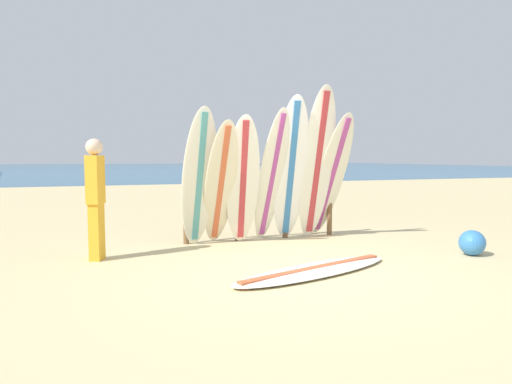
{
  "coord_description": "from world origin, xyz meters",
  "views": [
    {
      "loc": [
        -2.19,
        -4.7,
        1.37
      ],
      "look_at": [
        0.28,
        2.47,
        0.77
      ],
      "focal_mm": 30.72,
      "sensor_mm": 36.0,
      "label": 1
    }
  ],
  "objects_px": {
    "surfboard_leaning_center_left": "(243,181)",
    "surfboard_leaning_far_left": "(199,178)",
    "surfboard_leaning_left": "(220,184)",
    "surfboard_lying_on_sand": "(315,270)",
    "surfboard_rack": "(262,202)",
    "surfboard_leaning_center": "(271,176)",
    "surfboard_leaning_right": "(317,164)",
    "beachgoer_standing": "(96,194)",
    "surfboard_leaning_far_right": "(331,176)",
    "surfboard_leaning_center_right": "(291,170)",
    "beach_ball": "(472,243)"
  },
  "relations": [
    {
      "from": "surfboard_leaning_left",
      "to": "beachgoer_standing",
      "type": "height_order",
      "value": "surfboard_leaning_left"
    },
    {
      "from": "surfboard_leaning_far_left",
      "to": "surfboard_leaning_far_right",
      "type": "height_order",
      "value": "surfboard_leaning_far_left"
    },
    {
      "from": "surfboard_leaning_left",
      "to": "surfboard_leaning_center",
      "type": "xyz_separation_m",
      "value": [
        0.86,
        0.05,
        0.11
      ]
    },
    {
      "from": "surfboard_leaning_far_left",
      "to": "surfboard_leaning_left",
      "type": "xyz_separation_m",
      "value": [
        0.32,
        -0.05,
        -0.1
      ]
    },
    {
      "from": "surfboard_leaning_center_right",
      "to": "surfboard_leaning_right",
      "type": "distance_m",
      "value": 0.46
    },
    {
      "from": "beach_ball",
      "to": "surfboard_leaning_center",
      "type": "bearing_deg",
      "value": 141.8
    },
    {
      "from": "surfboard_leaning_far_left",
      "to": "surfboard_lying_on_sand",
      "type": "relative_size",
      "value": 0.88
    },
    {
      "from": "surfboard_leaning_far_left",
      "to": "beachgoer_standing",
      "type": "relative_size",
      "value": 1.31
    },
    {
      "from": "surfboard_leaning_center",
      "to": "beachgoer_standing",
      "type": "xyz_separation_m",
      "value": [
        -2.65,
        -0.4,
        -0.18
      ]
    },
    {
      "from": "surfboard_leaning_far_right",
      "to": "surfboard_lying_on_sand",
      "type": "distance_m",
      "value": 2.6
    },
    {
      "from": "beachgoer_standing",
      "to": "surfboard_leaning_center_left",
      "type": "bearing_deg",
      "value": 8.84
    },
    {
      "from": "surfboard_leaning_left",
      "to": "beachgoer_standing",
      "type": "xyz_separation_m",
      "value": [
        -1.79,
        -0.34,
        -0.07
      ]
    },
    {
      "from": "surfboard_leaning_far_right",
      "to": "beachgoer_standing",
      "type": "xyz_separation_m",
      "value": [
        -3.76,
        -0.45,
        -0.16
      ]
    },
    {
      "from": "surfboard_rack",
      "to": "beachgoer_standing",
      "type": "height_order",
      "value": "beachgoer_standing"
    },
    {
      "from": "beach_ball",
      "to": "surfboard_leaning_center_right",
      "type": "bearing_deg",
      "value": 137.54
    },
    {
      "from": "surfboard_rack",
      "to": "surfboard_lying_on_sand",
      "type": "relative_size",
      "value": 1.1
    },
    {
      "from": "surfboard_leaning_center_right",
      "to": "beach_ball",
      "type": "relative_size",
      "value": 6.6
    },
    {
      "from": "surfboard_leaning_center_left",
      "to": "surfboard_leaning_right",
      "type": "xyz_separation_m",
      "value": [
        1.29,
        0.02,
        0.25
      ]
    },
    {
      "from": "surfboard_leaning_far_left",
      "to": "surfboard_leaning_left",
      "type": "bearing_deg",
      "value": -8.15
    },
    {
      "from": "surfboard_leaning_right",
      "to": "surfboard_lying_on_sand",
      "type": "height_order",
      "value": "surfboard_leaning_right"
    },
    {
      "from": "surfboard_leaning_center_left",
      "to": "beach_ball",
      "type": "bearing_deg",
      "value": -31.96
    },
    {
      "from": "surfboard_leaning_center_left",
      "to": "beachgoer_standing",
      "type": "bearing_deg",
      "value": -171.16
    },
    {
      "from": "surfboard_leaning_center_left",
      "to": "beach_ball",
      "type": "xyz_separation_m",
      "value": [
        2.82,
        -1.76,
        -0.83
      ]
    },
    {
      "from": "surfboard_leaning_far_left",
      "to": "surfboard_leaning_center_right",
      "type": "relative_size",
      "value": 0.9
    },
    {
      "from": "beach_ball",
      "to": "surfboard_lying_on_sand",
      "type": "bearing_deg",
      "value": -176.97
    },
    {
      "from": "surfboard_leaning_center_right",
      "to": "beach_ball",
      "type": "distance_m",
      "value": 2.87
    },
    {
      "from": "surfboard_lying_on_sand",
      "to": "surfboard_leaning_center",
      "type": "bearing_deg",
      "value": 84.22
    },
    {
      "from": "surfboard_leaning_center_left",
      "to": "surfboard_leaning_far_right",
      "type": "height_order",
      "value": "surfboard_leaning_far_right"
    },
    {
      "from": "surfboard_rack",
      "to": "surfboard_leaning_far_left",
      "type": "height_order",
      "value": "surfboard_leaning_far_left"
    },
    {
      "from": "surfboard_lying_on_sand",
      "to": "surfboard_rack",
      "type": "bearing_deg",
      "value": 86.32
    },
    {
      "from": "surfboard_leaning_center",
      "to": "surfboard_lying_on_sand",
      "type": "xyz_separation_m",
      "value": [
        -0.2,
        -1.95,
        -1.04
      ]
    },
    {
      "from": "surfboard_leaning_center_right",
      "to": "surfboard_leaning_far_right",
      "type": "height_order",
      "value": "surfboard_leaning_center_right"
    },
    {
      "from": "surfboard_rack",
      "to": "surfboard_lying_on_sand",
      "type": "height_order",
      "value": "surfboard_rack"
    },
    {
      "from": "surfboard_rack",
      "to": "surfboard_leaning_center",
      "type": "xyz_separation_m",
      "value": [
        0.05,
        -0.31,
        0.45
      ]
    },
    {
      "from": "surfboard_rack",
      "to": "surfboard_leaning_center_left",
      "type": "relative_size",
      "value": 1.32
    },
    {
      "from": "surfboard_leaning_right",
      "to": "beachgoer_standing",
      "type": "height_order",
      "value": "surfboard_leaning_right"
    },
    {
      "from": "surfboard_leaning_left",
      "to": "surfboard_leaning_right",
      "type": "distance_m",
      "value": 1.67
    },
    {
      "from": "surfboard_rack",
      "to": "beach_ball",
      "type": "distance_m",
      "value": 3.22
    },
    {
      "from": "surfboard_leaning_center_left",
      "to": "surfboard_leaning_far_left",
      "type": "bearing_deg",
      "value": 175.29
    },
    {
      "from": "beachgoer_standing",
      "to": "surfboard_lying_on_sand",
      "type": "bearing_deg",
      "value": -32.38
    },
    {
      "from": "surfboard_leaning_center_left",
      "to": "surfboard_leaning_center",
      "type": "bearing_deg",
      "value": 7.29
    },
    {
      "from": "surfboard_leaning_far_left",
      "to": "surfboard_leaning_center_left",
      "type": "height_order",
      "value": "surfboard_leaning_far_left"
    },
    {
      "from": "surfboard_leaning_center",
      "to": "surfboard_lying_on_sand",
      "type": "distance_m",
      "value": 2.22
    },
    {
      "from": "surfboard_leaning_center_left",
      "to": "surfboard_lying_on_sand",
      "type": "xyz_separation_m",
      "value": [
        0.3,
        -1.89,
        -0.97
      ]
    },
    {
      "from": "surfboard_leaning_far_left",
      "to": "surfboard_leaning_right",
      "type": "bearing_deg",
      "value": -1.19
    },
    {
      "from": "surfboard_leaning_left",
      "to": "beachgoer_standing",
      "type": "bearing_deg",
      "value": -169.14
    },
    {
      "from": "surfboard_leaning_center",
      "to": "surfboard_leaning_center_right",
      "type": "relative_size",
      "value": 0.91
    },
    {
      "from": "surfboard_leaning_left",
      "to": "surfboard_lying_on_sand",
      "type": "xyz_separation_m",
      "value": [
        0.66,
        -1.9,
        -0.93
      ]
    },
    {
      "from": "surfboard_leaning_center",
      "to": "surfboard_leaning_far_right",
      "type": "relative_size",
      "value": 1.02
    },
    {
      "from": "surfboard_leaning_right",
      "to": "surfboard_leaning_center_right",
      "type": "bearing_deg",
      "value": 174.81
    }
  ]
}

